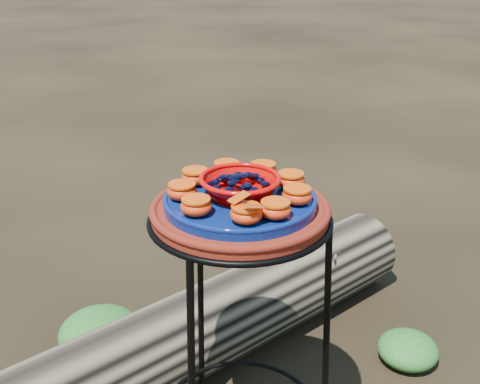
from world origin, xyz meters
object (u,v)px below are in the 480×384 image
plant_stand (240,350)px  cobalt_plate (240,202)px  red_bowl (240,187)px  driftwood_log (228,316)px  terracotta_saucer (240,213)px

plant_stand → cobalt_plate: size_ratio=2.13×
cobalt_plate → red_bowl: (0.00, 0.00, 0.03)m
plant_stand → red_bowl: red_bowl is taller
red_bowl → driftwood_log: red_bowl is taller
plant_stand → cobalt_plate: bearing=0.0°
cobalt_plate → plant_stand: bearing=0.0°
terracotta_saucer → driftwood_log: size_ratio=0.27×
plant_stand → cobalt_plate: cobalt_plate is taller
terracotta_saucer → red_bowl: (0.00, 0.00, 0.06)m
plant_stand → driftwood_log: (0.19, 0.41, -0.22)m
terracotta_saucer → driftwood_log: bearing=64.7°
red_bowl → plant_stand: bearing=0.0°
red_bowl → driftwood_log: 0.78m
driftwood_log → red_bowl: bearing=-115.3°
cobalt_plate → driftwood_log: (0.19, 0.41, -0.61)m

